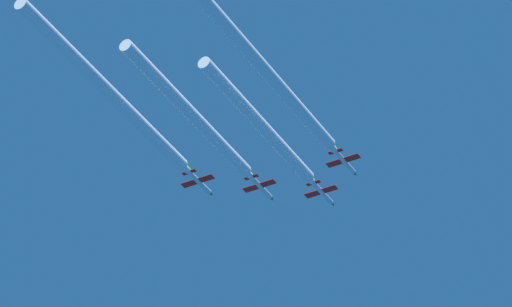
# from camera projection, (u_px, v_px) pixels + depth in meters

# --- Properties ---
(jet_lead) EXTENTS (8.70, 12.67, 3.05)m
(jet_lead) POSITION_uv_depth(u_px,v_px,m) (323.00, 193.00, 441.44)
(jet_lead) COLOR silver
(jet_left_wingman) EXTENTS (8.70, 12.67, 3.05)m
(jet_left_wingman) POSITION_uv_depth(u_px,v_px,m) (261.00, 187.00, 436.88)
(jet_left_wingman) COLOR silver
(jet_right_wingman) EXTENTS (8.70, 12.67, 3.05)m
(jet_right_wingman) POSITION_uv_depth(u_px,v_px,m) (345.00, 162.00, 427.83)
(jet_right_wingman) COLOR silver
(jet_outer_left) EXTENTS (8.70, 12.67, 3.05)m
(jet_outer_left) POSITION_uv_depth(u_px,v_px,m) (200.00, 182.00, 432.42)
(jet_outer_left) COLOR silver
(smoke_trail_lead) EXTENTS (3.17, 53.72, 3.17)m
(smoke_trail_lead) POSITION_uv_depth(u_px,v_px,m) (260.00, 125.00, 418.20)
(smoke_trail_lead) COLOR white
(smoke_trail_left_wingman) EXTENTS (3.17, 57.49, 3.17)m
(smoke_trail_left_wingman) POSITION_uv_depth(u_px,v_px,m) (191.00, 114.00, 412.30)
(smoke_trail_left_wingman) COLOR white
(smoke_trail_right_wingman) EXTENTS (3.17, 68.49, 3.17)m
(smoke_trail_right_wingman) POSITION_uv_depth(u_px,v_px,m) (266.00, 72.00, 399.33)
(smoke_trail_right_wingman) COLOR white
(smoke_trail_outer_left) EXTENTS (3.17, 70.79, 3.17)m
(smoke_trail_outer_left) POSITION_uv_depth(u_px,v_px,m) (109.00, 92.00, 403.11)
(smoke_trail_outer_left) COLOR white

